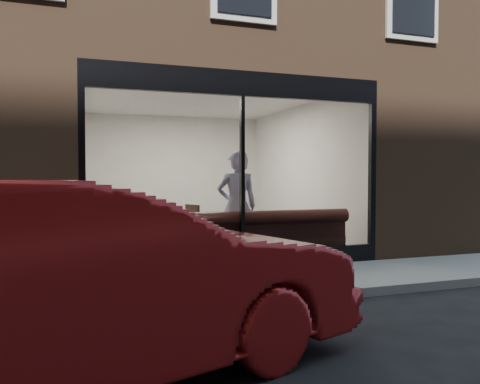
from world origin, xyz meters
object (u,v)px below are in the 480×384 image
object	(u,v)px
banquette	(235,252)
parked_car	(71,284)
cafe_table_right	(280,215)
person	(237,206)
cafe_chair_left	(184,241)
cafe_table_left	(180,219)

from	to	relation	value
banquette	parked_car	world-z (taller)	parked_car
banquette	cafe_table_right	world-z (taller)	cafe_table_right
person	cafe_table_right	size ratio (longest dim) A/B	2.80
cafe_table_right	person	bearing A→B (deg)	-147.60
cafe_chair_left	parked_car	xyz separation A→B (m)	(-1.98, -5.48, 0.51)
banquette	parked_car	bearing A→B (deg)	-122.29
person	cafe_table_right	xyz separation A→B (m)	(1.14, 0.72, -0.24)
banquette	person	distance (m)	0.83
cafe_table_left	parked_car	world-z (taller)	parked_car
cafe_chair_left	banquette	bearing A→B (deg)	89.19
banquette	person	size ratio (longest dim) A/B	2.04
cafe_chair_left	cafe_table_right	bearing A→B (deg)	144.74
person	cafe_table_right	bearing A→B (deg)	-140.76
parked_car	cafe_table_right	bearing A→B (deg)	-55.53
person	cafe_chair_left	xyz separation A→B (m)	(-0.70, 1.17, -0.74)
cafe_table_right	banquette	bearing A→B (deg)	-141.37
cafe_table_left	cafe_table_right	bearing A→B (deg)	6.71
banquette	cafe_chair_left	xyz separation A→B (m)	(-0.56, 1.47, 0.01)
cafe_table_right	parked_car	bearing A→B (deg)	-127.15
person	banquette	bearing A→B (deg)	71.35
cafe_table_left	parked_car	bearing A→B (deg)	-110.15
cafe_table_left	cafe_table_right	distance (m)	2.07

